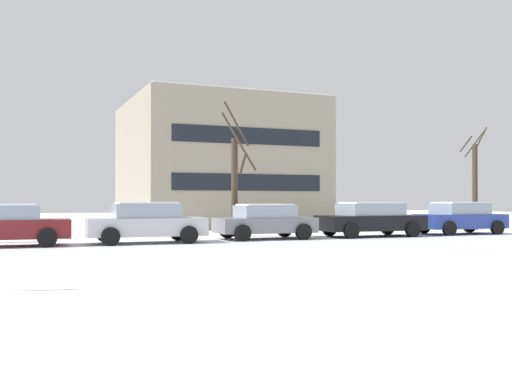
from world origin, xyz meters
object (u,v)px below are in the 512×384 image
parked_car_gray (265,221)px  parked_car_blue (460,218)px  parked_car_silver (146,222)px  parked_car_maroon (2,225)px

parked_car_gray → parked_car_blue: size_ratio=0.96×
parked_car_silver → parked_car_blue: 14.49m
parked_car_maroon → parked_car_blue: parked_car_blue is taller
parked_car_maroon → parked_car_gray: (9.66, 0.08, -0.01)m
parked_car_silver → parked_car_gray: (4.83, 0.30, -0.04)m
parked_car_maroon → parked_car_blue: bearing=-0.6°
parked_car_maroon → parked_car_gray: size_ratio=1.12×
parked_car_maroon → parked_car_silver: parked_car_silver is taller
parked_car_silver → parked_car_blue: (14.49, 0.01, -0.01)m
parked_car_maroon → parked_car_silver: (4.83, -0.22, 0.02)m
parked_car_maroon → parked_car_gray: 9.66m
parked_car_maroon → parked_car_silver: size_ratio=1.04×
parked_car_silver → parked_car_gray: bearing=3.5°
parked_car_blue → parked_car_silver: bearing=-180.0°
parked_car_silver → parked_car_blue: bearing=0.0°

